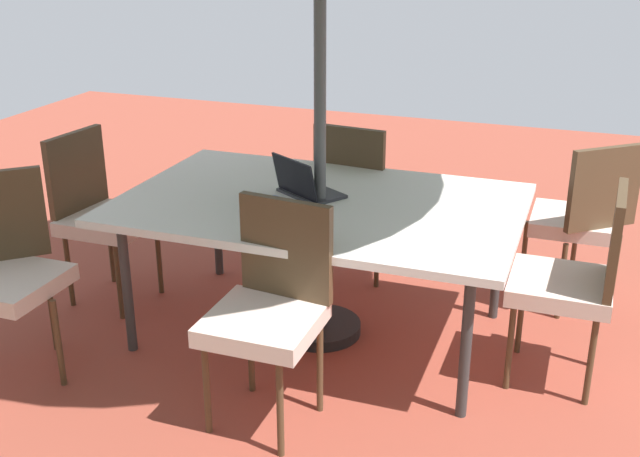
{
  "coord_description": "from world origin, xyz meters",
  "views": [
    {
      "loc": [
        -1.26,
        3.5,
        2.08
      ],
      "look_at": [
        0.0,
        0.0,
        0.6
      ],
      "focal_mm": 43.85,
      "sensor_mm": 36.0,
      "label": 1
    }
  ],
  "objects_px": {
    "laptop": "(306,187)",
    "cup": "(273,207)",
    "chair_south": "(358,191)",
    "chair_southwest": "(582,215)",
    "chair_east": "(100,209)",
    "chair_north": "(270,304)",
    "chair_west": "(576,276)",
    "chair_northeast": "(5,266)",
    "dining_table": "(320,209)"
  },
  "relations": [
    {
      "from": "chair_east",
      "to": "cup",
      "type": "relative_size",
      "value": 10.25
    },
    {
      "from": "dining_table",
      "to": "chair_east",
      "type": "distance_m",
      "value": 1.33
    },
    {
      "from": "dining_table",
      "to": "chair_southwest",
      "type": "height_order",
      "value": "chair_southwest"
    },
    {
      "from": "laptop",
      "to": "cup",
      "type": "relative_size",
      "value": 4.2
    },
    {
      "from": "chair_north",
      "to": "chair_east",
      "type": "distance_m",
      "value": 1.57
    },
    {
      "from": "dining_table",
      "to": "cup",
      "type": "distance_m",
      "value": 0.33
    },
    {
      "from": "cup",
      "to": "laptop",
      "type": "bearing_deg",
      "value": -97.33
    },
    {
      "from": "chair_east",
      "to": "cup",
      "type": "distance_m",
      "value": 1.24
    },
    {
      "from": "chair_south",
      "to": "laptop",
      "type": "relative_size",
      "value": 2.44
    },
    {
      "from": "chair_northeast",
      "to": "chair_east",
      "type": "xyz_separation_m",
      "value": [
        0.04,
        -0.82,
        0.0
      ]
    },
    {
      "from": "chair_north",
      "to": "dining_table",
      "type": "bearing_deg",
      "value": 100.74
    },
    {
      "from": "chair_south",
      "to": "laptop",
      "type": "distance_m",
      "value": 0.79
    },
    {
      "from": "dining_table",
      "to": "chair_west",
      "type": "bearing_deg",
      "value": 178.49
    },
    {
      "from": "chair_west",
      "to": "cup",
      "type": "distance_m",
      "value": 1.45
    },
    {
      "from": "chair_north",
      "to": "chair_southwest",
      "type": "bearing_deg",
      "value": 59.7
    },
    {
      "from": "chair_north",
      "to": "chair_south",
      "type": "bearing_deg",
      "value": 100.21
    },
    {
      "from": "chair_northeast",
      "to": "chair_south",
      "type": "xyz_separation_m",
      "value": [
        -1.25,
        -1.62,
        0.0
      ]
    },
    {
      "from": "chair_east",
      "to": "chair_northeast",
      "type": "bearing_deg",
      "value": -171.21
    },
    {
      "from": "chair_south",
      "to": "cup",
      "type": "xyz_separation_m",
      "value": [
        0.1,
        1.07,
        0.25
      ]
    },
    {
      "from": "dining_table",
      "to": "chair_northeast",
      "type": "height_order",
      "value": "chair_northeast"
    },
    {
      "from": "dining_table",
      "to": "chair_west",
      "type": "distance_m",
      "value": 1.28
    },
    {
      "from": "dining_table",
      "to": "chair_east",
      "type": "bearing_deg",
      "value": 0.71
    },
    {
      "from": "chair_northeast",
      "to": "cup",
      "type": "relative_size",
      "value": 10.25
    },
    {
      "from": "chair_west",
      "to": "laptop",
      "type": "bearing_deg",
      "value": -91.56
    },
    {
      "from": "chair_northeast",
      "to": "laptop",
      "type": "relative_size",
      "value": 2.44
    },
    {
      "from": "dining_table",
      "to": "laptop",
      "type": "xyz_separation_m",
      "value": [
        0.09,
        -0.04,
        0.09
      ]
    },
    {
      "from": "laptop",
      "to": "cup",
      "type": "xyz_separation_m",
      "value": [
        0.04,
        0.33,
        0.0
      ]
    },
    {
      "from": "chair_southwest",
      "to": "chair_northeast",
      "type": "bearing_deg",
      "value": -7.31
    },
    {
      "from": "chair_southwest",
      "to": "chair_south",
      "type": "height_order",
      "value": "same"
    },
    {
      "from": "chair_north",
      "to": "laptop",
      "type": "relative_size",
      "value": 2.44
    },
    {
      "from": "chair_west",
      "to": "chair_northeast",
      "type": "relative_size",
      "value": 1.0
    },
    {
      "from": "chair_south",
      "to": "chair_northeast",
      "type": "bearing_deg",
      "value": 58.52
    },
    {
      "from": "dining_table",
      "to": "chair_southwest",
      "type": "relative_size",
      "value": 2.05
    },
    {
      "from": "chair_southwest",
      "to": "chair_south",
      "type": "bearing_deg",
      "value": -39.13
    },
    {
      "from": "chair_south",
      "to": "chair_east",
      "type": "distance_m",
      "value": 1.51
    },
    {
      "from": "chair_south",
      "to": "laptop",
      "type": "xyz_separation_m",
      "value": [
        0.06,
        0.74,
        0.25
      ]
    },
    {
      "from": "chair_southwest",
      "to": "chair_south",
      "type": "xyz_separation_m",
      "value": [
        1.29,
        0.03,
        0.0
      ]
    },
    {
      "from": "cup",
      "to": "dining_table",
      "type": "bearing_deg",
      "value": -115.56
    },
    {
      "from": "chair_west",
      "to": "chair_south",
      "type": "xyz_separation_m",
      "value": [
        1.3,
        -0.82,
        0.0
      ]
    },
    {
      "from": "dining_table",
      "to": "chair_north",
      "type": "distance_m",
      "value": 0.79
    },
    {
      "from": "chair_southwest",
      "to": "chair_west",
      "type": "bearing_deg",
      "value": 50.24
    },
    {
      "from": "chair_north",
      "to": "chair_west",
      "type": "height_order",
      "value": "same"
    },
    {
      "from": "chair_west",
      "to": "chair_east",
      "type": "height_order",
      "value": "same"
    },
    {
      "from": "cup",
      "to": "chair_east",
      "type": "bearing_deg",
      "value": -12.84
    },
    {
      "from": "dining_table",
      "to": "chair_west",
      "type": "height_order",
      "value": "chair_west"
    },
    {
      "from": "chair_south",
      "to": "dining_table",
      "type": "bearing_deg",
      "value": 98.74
    },
    {
      "from": "chair_south",
      "to": "chair_east",
      "type": "height_order",
      "value": "same"
    },
    {
      "from": "chair_north",
      "to": "laptop",
      "type": "distance_m",
      "value": 0.87
    },
    {
      "from": "chair_north",
      "to": "laptop",
      "type": "height_order",
      "value": "chair_north"
    },
    {
      "from": "chair_southwest",
      "to": "laptop",
      "type": "xyz_separation_m",
      "value": [
        1.35,
        0.77,
        0.25
      ]
    }
  ]
}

